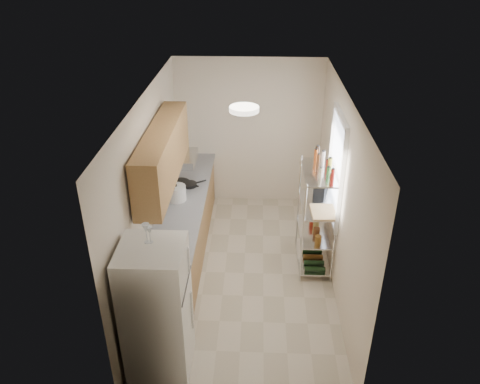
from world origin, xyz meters
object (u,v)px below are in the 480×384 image
object	(u,v)px
rice_cooker	(176,193)
cutting_board	(323,212)
refrigerator	(157,310)
frying_pan_large	(181,183)
espresso_machine	(321,184)

from	to	relation	value
rice_cooker	cutting_board	world-z (taller)	rice_cooker
refrigerator	cutting_board	xyz separation A→B (m)	(1.93, 1.72, 0.22)
rice_cooker	frying_pan_large	world-z (taller)	rice_cooker
frying_pan_large	rice_cooker	bearing A→B (deg)	-68.10
rice_cooker	frying_pan_large	distance (m)	0.50
refrigerator	espresso_machine	size ratio (longest dim) A/B	5.67
refrigerator	rice_cooker	distance (m)	2.21
refrigerator	espresso_machine	world-z (taller)	refrigerator
espresso_machine	cutting_board	bearing A→B (deg)	-73.92
rice_cooker	frying_pan_large	size ratio (longest dim) A/B	1.00
refrigerator	espresso_machine	distance (m)	3.04
rice_cooker	espresso_machine	xyz separation A→B (m)	(2.09, 0.11, 0.14)
cutting_board	espresso_machine	xyz separation A→B (m)	(0.02, 0.58, 0.13)
rice_cooker	cutting_board	bearing A→B (deg)	-12.93
cutting_board	refrigerator	bearing A→B (deg)	-138.34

